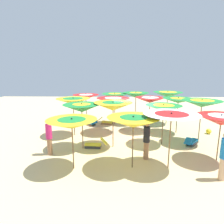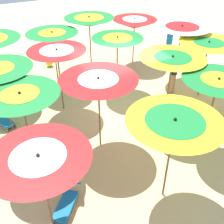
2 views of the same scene
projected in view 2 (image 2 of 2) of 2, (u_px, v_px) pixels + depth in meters
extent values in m
cube|color=beige|center=(115.00, 114.00, 9.92)|extent=(38.04, 38.04, 0.04)
cylinder|color=brown|center=(47.00, 199.00, 5.59)|extent=(0.05, 0.05, 2.12)
cone|color=red|center=(39.00, 162.00, 4.98)|extent=(2.00, 2.00, 0.32)
cone|color=white|center=(39.00, 159.00, 4.93)|extent=(1.05, 1.05, 0.17)
sphere|color=black|center=(38.00, 155.00, 4.87)|extent=(0.07, 0.07, 0.07)
cylinder|color=brown|center=(168.00, 164.00, 6.33)|extent=(0.05, 0.05, 2.21)
cone|color=yellow|center=(174.00, 127.00, 5.70)|extent=(2.09, 2.09, 0.37)
cone|color=#1E8C38|center=(174.00, 124.00, 5.65)|extent=(1.27, 1.27, 0.22)
sphere|color=black|center=(175.00, 119.00, 5.57)|extent=(0.07, 0.07, 0.07)
cylinder|color=brown|center=(209.00, 119.00, 7.79)|extent=(0.05, 0.05, 2.19)
cone|color=#1E8C38|center=(217.00, 86.00, 7.16)|extent=(1.94, 1.94, 0.42)
cone|color=yellow|center=(218.00, 83.00, 7.10)|extent=(0.95, 0.95, 0.20)
sphere|color=black|center=(219.00, 78.00, 7.02)|extent=(0.07, 0.07, 0.07)
cylinder|color=brown|center=(29.00, 135.00, 7.23)|extent=(0.05, 0.05, 2.17)
cone|color=#1E8C38|center=(21.00, 101.00, 6.61)|extent=(1.97, 1.97, 0.41)
cone|color=yellow|center=(20.00, 97.00, 6.54)|extent=(0.95, 0.95, 0.20)
sphere|color=black|center=(19.00, 93.00, 6.47)|extent=(0.07, 0.07, 0.07)
cylinder|color=brown|center=(100.00, 117.00, 7.92)|extent=(0.05, 0.05, 2.15)
cone|color=red|center=(98.00, 85.00, 7.30)|extent=(2.18, 2.18, 0.38)
cone|color=white|center=(98.00, 82.00, 7.25)|extent=(1.11, 1.11, 0.19)
sphere|color=black|center=(98.00, 78.00, 7.18)|extent=(0.07, 0.07, 0.07)
cylinder|color=brown|center=(167.00, 95.00, 8.85)|extent=(0.05, 0.05, 2.24)
cone|color=yellow|center=(172.00, 64.00, 8.20)|extent=(2.03, 2.03, 0.44)
cone|color=#1E8C38|center=(172.00, 61.00, 8.14)|extent=(1.14, 1.14, 0.25)
sphere|color=black|center=(173.00, 56.00, 8.06)|extent=(0.07, 0.07, 0.07)
cylinder|color=brown|center=(203.00, 73.00, 10.41)|extent=(0.05, 0.05, 2.01)
cone|color=yellow|center=(208.00, 48.00, 9.84)|extent=(2.18, 2.18, 0.45)
cone|color=#1E8C38|center=(209.00, 45.00, 9.77)|extent=(1.12, 1.12, 0.23)
sphere|color=black|center=(209.00, 42.00, 9.69)|extent=(0.07, 0.07, 0.07)
cylinder|color=brown|center=(7.00, 107.00, 8.28)|extent=(0.05, 0.05, 2.22)
cylinder|color=brown|center=(61.00, 84.00, 9.58)|extent=(0.05, 0.05, 2.15)
cone|color=red|center=(57.00, 55.00, 8.96)|extent=(1.97, 1.97, 0.36)
cone|color=white|center=(57.00, 53.00, 8.91)|extent=(1.14, 1.14, 0.21)
sphere|color=black|center=(56.00, 49.00, 8.84)|extent=(0.07, 0.07, 0.07)
cylinder|color=brown|center=(117.00, 67.00, 10.75)|extent=(0.05, 0.05, 2.09)
cone|color=#1E8C38|center=(117.00, 42.00, 10.15)|extent=(1.96, 1.96, 0.31)
cone|color=yellow|center=(117.00, 40.00, 10.10)|extent=(1.13, 1.13, 0.18)
sphere|color=black|center=(117.00, 37.00, 10.04)|extent=(0.07, 0.07, 0.07)
cylinder|color=brown|center=(178.00, 56.00, 11.47)|extent=(0.05, 0.05, 2.22)
cone|color=white|center=(182.00, 30.00, 10.84)|extent=(2.28, 2.28, 0.32)
cone|color=red|center=(182.00, 29.00, 10.80)|extent=(1.35, 1.35, 0.19)
sphere|color=black|center=(182.00, 26.00, 10.73)|extent=(0.07, 0.07, 0.07)
cylinder|color=brown|center=(56.00, 63.00, 10.99)|extent=(0.05, 0.05, 2.17)
cone|color=#1E8C38|center=(52.00, 37.00, 10.37)|extent=(2.01, 2.01, 0.32)
cone|color=yellow|center=(52.00, 35.00, 10.32)|extent=(1.04, 1.04, 0.16)
sphere|color=black|center=(52.00, 32.00, 10.26)|extent=(0.07, 0.07, 0.07)
cylinder|color=brown|center=(91.00, 48.00, 12.17)|extent=(0.05, 0.05, 2.29)
cone|color=#1E8C38|center=(89.00, 22.00, 11.51)|extent=(2.14, 2.14, 0.39)
cone|color=yellow|center=(89.00, 20.00, 11.46)|extent=(1.26, 1.26, 0.23)
sphere|color=black|center=(89.00, 17.00, 11.38)|extent=(0.07, 0.07, 0.07)
cylinder|color=brown|center=(134.00, 44.00, 13.06)|extent=(0.05, 0.05, 1.92)
cone|color=red|center=(134.00, 24.00, 12.51)|extent=(2.06, 2.06, 0.45)
cone|color=white|center=(135.00, 22.00, 12.45)|extent=(1.14, 1.14, 0.25)
sphere|color=black|center=(135.00, 18.00, 12.36)|extent=(0.07, 0.07, 0.07)
cube|color=olive|center=(37.00, 176.00, 7.37)|extent=(0.81, 0.27, 0.14)
cube|color=olive|center=(48.00, 174.00, 7.42)|extent=(0.81, 0.27, 0.14)
cube|color=yellow|center=(42.00, 172.00, 7.33)|extent=(0.89, 0.52, 0.10)
cube|color=yellow|center=(40.00, 185.00, 6.74)|extent=(0.45, 0.39, 0.31)
cube|color=olive|center=(73.00, 210.00, 6.49)|extent=(0.70, 0.58, 0.14)
cube|color=olive|center=(59.00, 207.00, 6.56)|extent=(0.70, 0.58, 0.14)
cube|color=#1972B7|center=(66.00, 206.00, 6.46)|extent=(0.90, 0.83, 0.10)
cube|color=#1972B7|center=(73.00, 181.00, 6.75)|extent=(0.45, 0.46, 0.44)
cube|color=olive|center=(8.00, 121.00, 9.41)|extent=(0.83, 0.43, 0.14)
cube|color=olive|center=(0.00, 126.00, 9.20)|extent=(0.83, 0.43, 0.14)
cube|color=#1972B7|center=(3.00, 121.00, 9.24)|extent=(0.96, 0.69, 0.10)
cube|color=#333338|center=(193.00, 135.00, 8.79)|extent=(0.87, 0.10, 0.14)
cube|color=#333338|center=(185.00, 138.00, 8.70)|extent=(0.87, 0.10, 0.14)
cube|color=yellow|center=(190.00, 134.00, 8.68)|extent=(0.88, 0.35, 0.10)
cube|color=yellow|center=(180.00, 118.00, 9.00)|extent=(0.38, 0.31, 0.37)
cube|color=#333338|center=(99.00, 73.00, 12.43)|extent=(0.65, 0.74, 0.14)
cube|color=#333338|center=(101.00, 70.00, 12.70)|extent=(0.65, 0.74, 0.14)
cube|color=#1972B7|center=(100.00, 69.00, 12.50)|extent=(0.88, 0.94, 0.10)
cube|color=#1972B7|center=(114.00, 67.00, 12.26)|extent=(0.51, 0.52, 0.32)
cylinder|color=#A3704C|center=(172.00, 83.00, 10.95)|extent=(0.24, 0.24, 0.85)
cylinder|color=black|center=(175.00, 65.00, 10.49)|extent=(0.30, 0.30, 0.74)
sphere|color=#A3704C|center=(176.00, 53.00, 10.21)|extent=(0.23, 0.23, 0.23)
cylinder|color=#D8A87F|center=(168.00, 52.00, 13.50)|extent=(0.24, 0.24, 0.89)
cylinder|color=#1972BF|center=(170.00, 36.00, 13.02)|extent=(0.30, 0.30, 0.78)
sphere|color=#D8A87F|center=(171.00, 26.00, 12.73)|extent=(0.24, 0.24, 0.24)
sphere|color=yellow|center=(49.00, 63.00, 13.10)|extent=(0.34, 0.34, 0.34)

